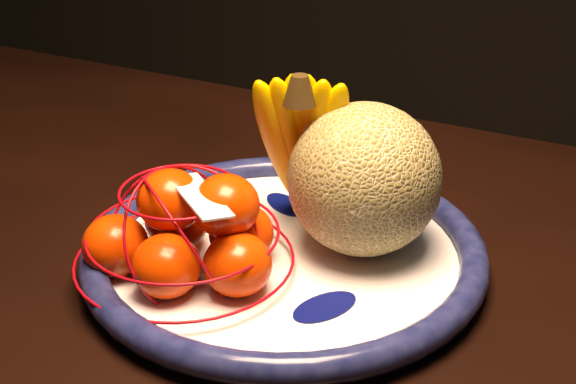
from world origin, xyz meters
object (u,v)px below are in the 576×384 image
(dining_table, at_px, (209,336))
(fruit_bowl, at_px, (284,252))
(cantaloupe, at_px, (364,179))
(banana_bunch, at_px, (303,140))
(mandarin_bag, at_px, (189,235))

(dining_table, distance_m, fruit_bowl, 0.12)
(cantaloupe, bearing_deg, banana_bunch, 159.08)
(fruit_bowl, xyz_separation_m, mandarin_bag, (-0.07, -0.06, 0.04))
(mandarin_bag, bearing_deg, dining_table, 92.36)
(dining_table, relative_size, banana_bunch, 9.00)
(dining_table, height_order, banana_bunch, banana_bunch)
(dining_table, relative_size, mandarin_bag, 7.55)
(banana_bunch, bearing_deg, fruit_bowl, -100.26)
(dining_table, distance_m, mandarin_bag, 0.13)
(banana_bunch, bearing_deg, mandarin_bag, -131.44)
(cantaloupe, bearing_deg, fruit_bowl, -151.93)
(cantaloupe, height_order, banana_bunch, banana_bunch)
(dining_table, relative_size, cantaloupe, 11.34)
(banana_bunch, height_order, mandarin_bag, banana_bunch)
(banana_bunch, distance_m, mandarin_bag, 0.14)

